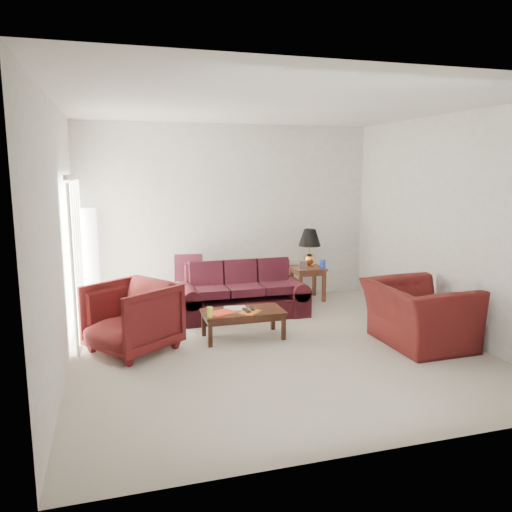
% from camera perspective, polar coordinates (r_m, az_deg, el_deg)
% --- Properties ---
extents(floor, '(5.00, 5.00, 0.00)m').
position_cam_1_polar(floor, '(6.50, 2.14, -10.41)').
color(floor, beige).
rests_on(floor, ground).
extents(blinds, '(0.10, 2.00, 2.16)m').
position_cam_1_polar(blinds, '(7.20, -19.90, -0.10)').
color(blinds, silver).
rests_on(blinds, ground).
extents(sofa, '(2.03, 1.02, 0.80)m').
position_cam_1_polar(sofa, '(7.72, -1.50, -3.99)').
color(sofa, black).
rests_on(sofa, ground).
extents(throw_pillow, '(0.48, 0.31, 0.46)m').
position_cam_1_polar(throw_pillow, '(8.15, -7.71, -1.35)').
color(throw_pillow, black).
rests_on(throw_pillow, sofa).
extents(end_table, '(0.53, 0.53, 0.58)m').
position_cam_1_polar(end_table, '(8.76, 5.91, -3.13)').
color(end_table, '#462118').
rests_on(end_table, ground).
extents(table_lamp, '(0.52, 0.52, 0.66)m').
position_cam_1_polar(table_lamp, '(8.72, 6.13, 0.94)').
color(table_lamp, '#CA803F').
rests_on(table_lamp, end_table).
extents(clock, '(0.13, 0.05, 0.13)m').
position_cam_1_polar(clock, '(8.53, 5.37, -1.04)').
color(clock, silver).
rests_on(clock, end_table).
extents(blue_canister, '(0.12, 0.12, 0.15)m').
position_cam_1_polar(blue_canister, '(8.59, 7.63, -0.94)').
color(blue_canister, '#172F97').
rests_on(blue_canister, end_table).
extents(picture_frame, '(0.15, 0.17, 0.05)m').
position_cam_1_polar(picture_frame, '(8.82, 4.21, -0.62)').
color(picture_frame, '#BABBBF').
rests_on(picture_frame, end_table).
extents(floor_lamp, '(0.32, 0.32, 1.70)m').
position_cam_1_polar(floor_lamp, '(8.11, -18.34, -0.60)').
color(floor_lamp, white).
rests_on(floor_lamp, ground).
extents(armchair_left, '(1.33, 1.32, 0.88)m').
position_cam_1_polar(armchair_left, '(6.44, -14.02, -6.81)').
color(armchair_left, '#410F10').
rests_on(armchair_left, ground).
extents(armchair_right, '(1.12, 1.27, 0.81)m').
position_cam_1_polar(armchair_right, '(6.83, 18.07, -6.34)').
color(armchair_right, '#3F0F0E').
rests_on(armchair_right, ground).
extents(coffee_table, '(1.11, 0.59, 0.38)m').
position_cam_1_polar(coffee_table, '(6.80, -1.48, -7.80)').
color(coffee_table, black).
rests_on(coffee_table, ground).
extents(magazine_red, '(0.38, 0.33, 0.02)m').
position_cam_1_polar(magazine_red, '(6.62, -3.92, -6.50)').
color(magazine_red, red).
rests_on(magazine_red, coffee_table).
extents(magazine_white, '(0.31, 0.24, 0.02)m').
position_cam_1_polar(magazine_white, '(6.82, -2.35, -6.00)').
color(magazine_white, white).
rests_on(magazine_white, coffee_table).
extents(magazine_orange, '(0.34, 0.33, 0.02)m').
position_cam_1_polar(magazine_orange, '(6.65, -0.70, -6.42)').
color(magazine_orange, orange).
rests_on(magazine_orange, coffee_table).
extents(remote_a, '(0.08, 0.19, 0.02)m').
position_cam_1_polar(remote_a, '(6.65, -1.10, -6.22)').
color(remote_a, black).
rests_on(remote_a, coffee_table).
extents(remote_b, '(0.07, 0.18, 0.02)m').
position_cam_1_polar(remote_b, '(6.74, -0.46, -6.00)').
color(remote_b, black).
rests_on(remote_b, coffee_table).
extents(yellow_glass, '(0.10, 0.10, 0.13)m').
position_cam_1_polar(yellow_glass, '(6.46, -5.31, -6.42)').
color(yellow_glass, yellow).
rests_on(yellow_glass, coffee_table).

